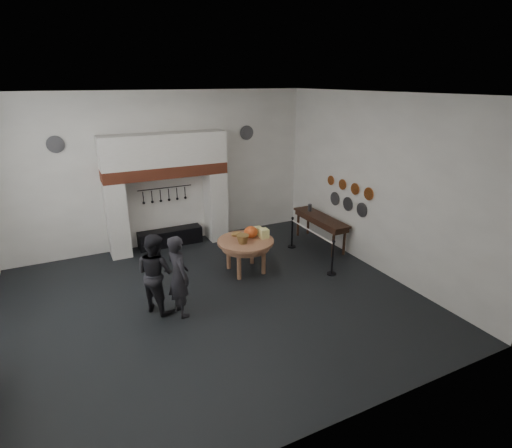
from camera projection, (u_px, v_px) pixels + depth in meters
name	position (u px, v px, depth m)	size (l,w,h in m)	color
floor	(214.00, 302.00, 9.07)	(9.00, 8.00, 0.02)	black
ceiling	(205.00, 94.00, 7.53)	(9.00, 8.00, 0.02)	silver
wall_back	(163.00, 171.00, 11.67)	(9.00, 0.02, 4.50)	white
wall_front	(321.00, 296.00, 4.93)	(9.00, 0.02, 4.50)	white
wall_right	(376.00, 184.00, 10.17)	(0.02, 8.00, 4.50)	white
chimney_pier_left	(117.00, 219.00, 11.17)	(0.55, 0.70, 2.15)	silver
chimney_pier_right	(216.00, 206.00, 12.39)	(0.55, 0.70, 2.15)	silver
hearth_brick_band	(166.00, 171.00, 11.36)	(3.50, 0.72, 0.32)	#9E442B
chimney_hood	(164.00, 150.00, 11.15)	(3.50, 0.70, 0.90)	silver
iron_range	(170.00, 237.00, 12.12)	(1.90, 0.45, 0.50)	black
utensil_rail	(165.00, 188.00, 11.78)	(0.02, 0.02, 1.60)	black
work_table	(246.00, 241.00, 10.26)	(1.46, 1.46, 0.07)	#AE7252
pumpkin	(251.00, 232.00, 10.37)	(0.36, 0.36, 0.31)	#E55920
cheese_block_big	(264.00, 233.00, 10.38)	(0.22, 0.22, 0.24)	#FEFE98
cheese_block_small	(258.00, 230.00, 10.63)	(0.18, 0.18, 0.20)	#EAE68C
wicker_basket	(243.00, 239.00, 10.03)	(0.32, 0.32, 0.22)	olive
bread_loaf	(237.00, 234.00, 10.48)	(0.31, 0.18, 0.13)	#A97B3C
visitor_near	(179.00, 276.00, 8.32)	(0.66, 0.43, 1.80)	black
visitor_far	(155.00, 273.00, 8.50)	(0.86, 0.67, 1.77)	black
side_table	(321.00, 217.00, 11.95)	(0.55, 2.20, 0.06)	#351D13
pewter_jug	(310.00, 208.00, 12.41)	(0.12, 0.12, 0.22)	#4F4F54
copper_pan_a	(369.00, 194.00, 10.42)	(0.34, 0.34, 0.03)	#C6662D
copper_pan_b	(355.00, 189.00, 10.89)	(0.32, 0.32, 0.03)	#C6662D
copper_pan_c	(342.00, 184.00, 11.35)	(0.30, 0.30, 0.03)	#C6662D
copper_pan_d	(331.00, 180.00, 11.81)	(0.28, 0.28, 0.03)	#C6662D
pewter_plate_left	(362.00, 210.00, 10.76)	(0.40, 0.40, 0.03)	#4C4C51
pewter_plate_mid	(348.00, 204.00, 11.27)	(0.40, 0.40, 0.03)	#4C4C51
pewter_plate_right	(335.00, 199.00, 11.77)	(0.40, 0.40, 0.03)	#4C4C51
pewter_plate_back_left	(55.00, 144.00, 10.20)	(0.44, 0.44, 0.03)	#4C4C51
pewter_plate_back_right	(247.00, 133.00, 12.44)	(0.44, 0.44, 0.03)	#4C4C51
barrier_post_near	(333.00, 258.00, 10.21)	(0.05, 0.05, 0.90)	black
barrier_post_far	(292.00, 233.00, 11.90)	(0.05, 0.05, 0.90)	black
barrier_rope	(311.00, 231.00, 10.92)	(0.04, 0.04, 2.00)	white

